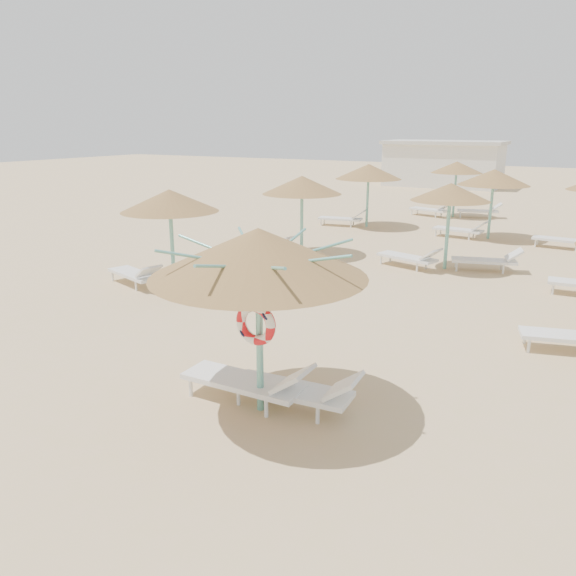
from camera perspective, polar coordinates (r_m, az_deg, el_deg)
The scene contains 6 objects.
ground at distance 9.39m, azimuth -3.52°, elevation -11.09°, with size 120.00×120.00×0.00m, color tan.
main_palapa at distance 8.16m, azimuth -3.03°, elevation 3.51°, with size 3.22×3.22×2.89m.
lounger_main_a at distance 9.07m, azimuth -3.80°, elevation -9.45°, with size 2.20×0.69×0.80m.
lounger_main_b at distance 8.85m, azimuth 1.15°, elevation -10.26°, with size 2.10×0.76×0.75m.
palapa_field at distance 18.24m, azimuth 21.40°, elevation 8.82°, with size 20.45×18.89×2.72m.
service_hut at distance 43.38m, azimuth 15.50°, elevation 12.10°, with size 8.40×4.40×3.25m.
Camera 1 is at (4.57, -6.99, 4.30)m, focal length 35.00 mm.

